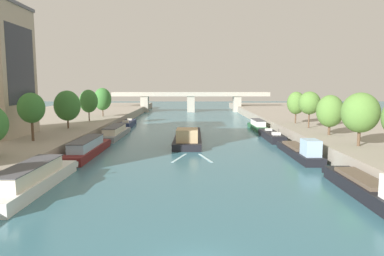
% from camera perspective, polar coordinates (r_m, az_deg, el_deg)
% --- Properties ---
extents(quay_left, '(36.00, 170.00, 2.21)m').
position_cam_1_polar(quay_left, '(81.37, -25.81, -0.04)').
color(quay_left, gray).
rests_on(quay_left, ground).
extents(quay_right, '(36.00, 170.00, 2.21)m').
position_cam_1_polar(quay_right, '(81.72, 25.60, 0.00)').
color(quay_right, gray).
rests_on(quay_right, ground).
extents(barge_midriver, '(5.01, 23.36, 3.11)m').
position_cam_1_polar(barge_midriver, '(62.97, -0.65, -1.38)').
color(barge_midriver, black).
rests_on(barge_midriver, ground).
extents(wake_behind_barge, '(5.60, 5.93, 0.03)m').
position_cam_1_polar(wake_behind_barge, '(48.93, 0.06, -4.90)').
color(wake_behind_barge, '#AAD6E0').
rests_on(wake_behind_barge, ground).
extents(moored_boat_left_upstream, '(3.44, 16.34, 2.66)m').
position_cam_1_polar(moored_boat_left_upstream, '(37.43, -24.50, -7.55)').
color(moored_boat_left_upstream, silver).
rests_on(moored_boat_left_upstream, ground).
extents(moored_boat_left_near, '(2.96, 16.62, 2.53)m').
position_cam_1_polar(moored_boat_left_near, '(52.90, -16.62, -3.14)').
color(moored_boat_left_near, maroon).
rests_on(moored_boat_left_near, ground).
extents(moored_boat_left_end, '(3.17, 16.56, 2.26)m').
position_cam_1_polar(moored_boat_left_end, '(69.93, -12.36, -0.68)').
color(moored_boat_left_end, gray).
rests_on(moored_boat_left_end, ground).
extents(moored_boat_left_lone, '(2.79, 13.13, 2.32)m').
position_cam_1_polar(moored_boat_left_lone, '(88.16, -10.39, 0.74)').
color(moored_boat_left_lone, '#1E284C').
rests_on(moored_boat_left_lone, ground).
extents(moored_boat_right_midway, '(2.94, 15.47, 3.19)m').
position_cam_1_polar(moored_boat_right_midway, '(35.23, 27.22, -8.83)').
color(moored_boat_right_midway, black).
rests_on(moored_boat_right_midway, ground).
extents(moored_boat_right_downstream, '(2.73, 15.06, 3.15)m').
position_cam_1_polar(moored_boat_right_downstream, '(51.67, 17.22, -3.56)').
color(moored_boat_right_downstream, black).
rests_on(moored_boat_right_downstream, ground).
extents(moored_boat_right_lone, '(2.59, 13.02, 2.43)m').
position_cam_1_polar(moored_boat_right_lone, '(67.31, 12.80, -1.20)').
color(moored_boat_right_lone, black).
rests_on(moored_boat_right_lone, ground).
extents(moored_boat_right_second, '(2.63, 12.20, 2.33)m').
position_cam_1_polar(moored_boat_right_second, '(81.14, 10.62, 0.43)').
color(moored_boat_right_second, '#235633').
rests_on(moored_boat_right_second, ground).
extents(tree_left_end_of_row, '(3.72, 3.72, 6.85)m').
position_cam_1_polar(tree_left_end_of_row, '(54.33, -24.73, 2.97)').
color(tree_left_end_of_row, brown).
rests_on(tree_left_end_of_row, quay_left).
extents(tree_left_second, '(4.70, 4.70, 6.93)m').
position_cam_1_polar(tree_left_second, '(67.77, -19.67, 3.45)').
color(tree_left_second, brown).
rests_on(tree_left_second, quay_left).
extents(tree_left_nearest, '(3.97, 3.97, 6.91)m').
position_cam_1_polar(tree_left_nearest, '(80.11, -16.51, 4.22)').
color(tree_left_nearest, brown).
rests_on(tree_left_nearest, quay_left).
extents(tree_left_midway, '(4.37, 4.37, 7.18)m').
position_cam_1_polar(tree_left_midway, '(91.19, -14.39, 4.59)').
color(tree_left_midway, brown).
rests_on(tree_left_midway, quay_left).
extents(tree_right_second, '(4.76, 4.76, 6.96)m').
position_cam_1_polar(tree_right_second, '(50.15, 25.75, 2.27)').
color(tree_right_second, brown).
rests_on(tree_right_second, quay_right).
extents(tree_right_distant, '(4.20, 4.20, 6.36)m').
position_cam_1_polar(tree_right_distant, '(59.55, 21.57, 2.58)').
color(tree_right_distant, brown).
rests_on(tree_right_distant, quay_right).
extents(tree_right_nearest, '(3.96, 3.96, 6.73)m').
position_cam_1_polar(tree_right_nearest, '(68.08, 18.61, 3.89)').
color(tree_right_nearest, brown).
rests_on(tree_right_nearest, quay_right).
extents(tree_right_midway, '(3.65, 3.65, 6.55)m').
position_cam_1_polar(tree_right_midway, '(75.37, 16.61, 3.93)').
color(tree_right_midway, brown).
rests_on(tree_right_midway, quay_right).
extents(bridge_far, '(58.75, 4.40, 7.43)m').
position_cam_1_polar(bridge_far, '(131.62, -0.19, 4.67)').
color(bridge_far, '#ADA899').
rests_on(bridge_far, ground).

